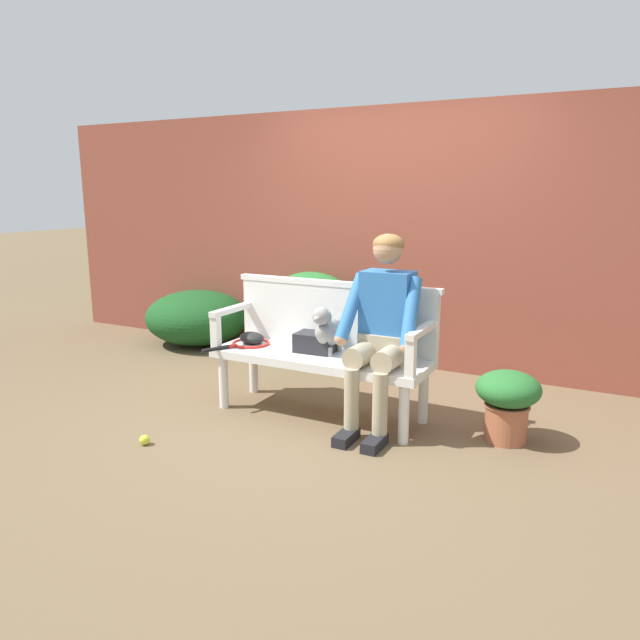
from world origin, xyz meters
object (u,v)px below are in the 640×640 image
object	(u,v)px
person_seated	(382,325)
tennis_ball	(145,440)
garden_bench	(320,362)
tennis_racket	(248,344)
potted_plant	(508,400)
sports_bag	(315,342)
dog_on_bench	(327,330)
baseball_glove	(252,338)

from	to	relation	value
person_seated	tennis_ball	distance (m)	1.73
garden_bench	tennis_racket	bearing A→B (deg)	-177.98
tennis_racket	tennis_ball	distance (m)	1.08
tennis_ball	potted_plant	bearing A→B (deg)	29.33
garden_bench	potted_plant	world-z (taller)	potted_plant
person_seated	sports_bag	bearing A→B (deg)	173.96
garden_bench	person_seated	size ratio (longest dim) A/B	1.19
tennis_racket	potted_plant	distance (m)	1.92
person_seated	tennis_ball	world-z (taller)	person_seated
tennis_racket	tennis_ball	world-z (taller)	tennis_racket
dog_on_bench	tennis_ball	xyz separation A→B (m)	(-0.80, -1.02, -0.61)
person_seated	potted_plant	bearing A→B (deg)	11.73
sports_bag	potted_plant	distance (m)	1.38
person_seated	potted_plant	distance (m)	0.94
garden_bench	tennis_ball	distance (m)	1.31
person_seated	dog_on_bench	size ratio (longest dim) A/B	3.66
tennis_racket	potted_plant	bearing A→B (deg)	5.23
dog_on_bench	sports_bag	distance (m)	0.15
person_seated	tennis_ball	bearing A→B (deg)	-141.53
sports_bag	dog_on_bench	bearing A→B (deg)	-12.49
person_seated	tennis_racket	world-z (taller)	person_seated
potted_plant	dog_on_bench	bearing A→B (deg)	-173.84
garden_bench	tennis_racket	size ratio (longest dim) A/B	2.76
tennis_racket	potted_plant	xyz separation A→B (m)	(1.90, 0.17, -0.19)
person_seated	dog_on_bench	world-z (taller)	person_seated
garden_bench	person_seated	world-z (taller)	person_seated
person_seated	garden_bench	bearing A→B (deg)	178.08
garden_bench	potted_plant	distance (m)	1.31
garden_bench	dog_on_bench	distance (m)	0.25
sports_bag	tennis_ball	distance (m)	1.35
garden_bench	baseball_glove	world-z (taller)	baseball_glove
potted_plant	person_seated	bearing A→B (deg)	-168.27
tennis_racket	sports_bag	xyz separation A→B (m)	(0.55, 0.06, 0.06)
tennis_racket	baseball_glove	size ratio (longest dim) A/B	2.62
tennis_ball	dog_on_bench	bearing A→B (deg)	51.75
tennis_racket	sports_bag	world-z (taller)	sports_bag
tennis_racket	baseball_glove	bearing A→B (deg)	83.15
person_seated	sports_bag	world-z (taller)	person_seated
tennis_ball	potted_plant	distance (m)	2.36
potted_plant	sports_bag	bearing A→B (deg)	-175.28
dog_on_bench	potted_plant	world-z (taller)	dog_on_bench
tennis_ball	potted_plant	world-z (taller)	potted_plant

